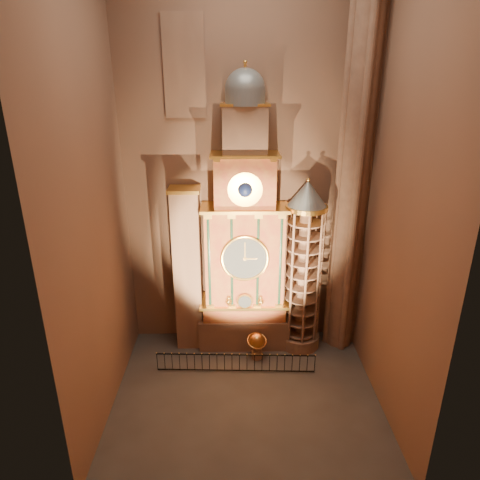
{
  "coord_description": "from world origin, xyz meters",
  "views": [
    {
      "loc": [
        -0.64,
        -18.4,
        16.07
      ],
      "look_at": [
        -0.29,
        3.0,
        7.81
      ],
      "focal_mm": 32.0,
      "sensor_mm": 36.0,
      "label": 1
    }
  ],
  "objects_px": {
    "iron_railing": "(236,363)",
    "stair_turret": "(303,269)",
    "astronomical_clock": "(244,246)",
    "portrait_tower": "(188,270)",
    "celestial_globe": "(257,343)"
  },
  "relations": [
    {
      "from": "iron_railing",
      "to": "celestial_globe",
      "type": "bearing_deg",
      "value": 45.46
    },
    {
      "from": "stair_turret",
      "to": "celestial_globe",
      "type": "relative_size",
      "value": 6.3
    },
    {
      "from": "portrait_tower",
      "to": "astronomical_clock",
      "type": "bearing_deg",
      "value": -0.29
    },
    {
      "from": "celestial_globe",
      "to": "iron_railing",
      "type": "xyz_separation_m",
      "value": [
        -1.28,
        -1.3,
        -0.41
      ]
    },
    {
      "from": "astronomical_clock",
      "to": "celestial_globe",
      "type": "relative_size",
      "value": 9.74
    },
    {
      "from": "portrait_tower",
      "to": "celestial_globe",
      "type": "relative_size",
      "value": 5.95
    },
    {
      "from": "portrait_tower",
      "to": "stair_turret",
      "type": "height_order",
      "value": "stair_turret"
    },
    {
      "from": "iron_railing",
      "to": "portrait_tower",
      "type": "bearing_deg",
      "value": 133.51
    },
    {
      "from": "celestial_globe",
      "to": "iron_railing",
      "type": "distance_m",
      "value": 1.87
    },
    {
      "from": "portrait_tower",
      "to": "stair_turret",
      "type": "distance_m",
      "value": 6.91
    },
    {
      "from": "celestial_globe",
      "to": "astronomical_clock",
      "type": "bearing_deg",
      "value": 113.25
    },
    {
      "from": "astronomical_clock",
      "to": "portrait_tower",
      "type": "distance_m",
      "value": 3.73
    },
    {
      "from": "iron_railing",
      "to": "stair_turret",
      "type": "bearing_deg",
      "value": 33.8
    },
    {
      "from": "astronomical_clock",
      "to": "iron_railing",
      "type": "relative_size",
      "value": 1.84
    },
    {
      "from": "astronomical_clock",
      "to": "iron_railing",
      "type": "xyz_separation_m",
      "value": [
        -0.56,
        -2.98,
        -6.06
      ]
    }
  ]
}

